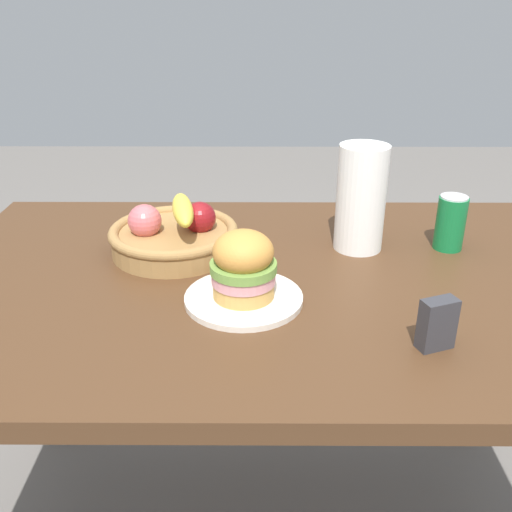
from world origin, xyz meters
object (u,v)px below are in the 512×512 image
at_px(fruit_basket, 174,234).
at_px(napkin_holder, 437,324).
at_px(paper_towel_roll, 361,198).
at_px(plate, 244,298).
at_px(sandwich, 243,265).
at_px(soda_can, 451,223).

relative_size(fruit_basket, napkin_holder, 3.22).
bearing_deg(fruit_basket, paper_towel_roll, 3.36).
height_order(plate, fruit_basket, fruit_basket).
xyz_separation_m(fruit_basket, paper_towel_roll, (0.42, 0.02, 0.08)).
height_order(sandwich, fruit_basket, sandwich).
distance_m(fruit_basket, napkin_holder, 0.62).
height_order(plate, paper_towel_roll, paper_towel_roll).
xyz_separation_m(plate, fruit_basket, (-0.16, 0.23, 0.04)).
relative_size(fruit_basket, paper_towel_roll, 1.21).
xyz_separation_m(soda_can, paper_towel_roll, (-0.21, 0.00, 0.06)).
bearing_deg(sandwich, fruit_basket, 125.43).
bearing_deg(soda_can, plate, -151.63).
bearing_deg(napkin_holder, sandwich, 133.69).
xyz_separation_m(sandwich, fruit_basket, (-0.16, 0.23, -0.03)).
bearing_deg(plate, sandwich, 63.43).
bearing_deg(paper_towel_roll, plate, -135.47).
height_order(sandwich, napkin_holder, sandwich).
height_order(soda_can, napkin_holder, soda_can).
relative_size(plate, sandwich, 1.72).
relative_size(plate, napkin_holder, 2.53).
distance_m(plate, sandwich, 0.07).
distance_m(soda_can, napkin_holder, 0.43).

